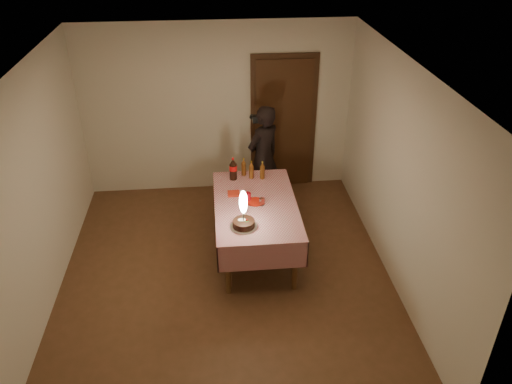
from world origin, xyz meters
TOP-DOWN VIEW (x-y plane):
  - ground at (0.00, 0.00)m, footprint 4.00×4.50m
  - room_shell at (0.03, 0.08)m, footprint 4.04×4.54m
  - dining_table at (0.40, 0.45)m, footprint 1.02×1.72m
  - birthday_cake at (0.22, -0.04)m, footprint 0.32×0.32m
  - red_plate at (0.40, 0.48)m, footprint 0.22×0.22m
  - red_cup at (0.31, 0.54)m, footprint 0.08×0.08m
  - clear_cup at (0.48, 0.41)m, footprint 0.07×0.07m
  - napkin_stack at (0.14, 0.70)m, footprint 0.15×0.15m
  - cola_bottle at (0.16, 1.10)m, footprint 0.10×0.10m
  - amber_bottle_left at (0.31, 1.20)m, footprint 0.06×0.06m
  - amber_bottle_right at (0.55, 1.07)m, footprint 0.06×0.06m
  - amber_bottle_mid at (0.41, 1.10)m, footprint 0.06×0.06m
  - photographer at (0.63, 1.64)m, footprint 0.68×0.65m

SIDE VIEW (x-z plane):
  - ground at x=0.00m, z-range -0.01..0.01m
  - dining_table at x=0.40m, z-range 0.28..1.03m
  - red_plate at x=0.40m, z-range 0.76..0.76m
  - napkin_stack at x=0.14m, z-range 0.76..0.78m
  - photographer at x=0.63m, z-range 0.00..1.58m
  - clear_cup at x=0.48m, z-range 0.76..0.85m
  - red_cup at x=0.31m, z-range 0.76..0.86m
  - amber_bottle_left at x=0.31m, z-range 0.75..1.00m
  - amber_bottle_right at x=0.55m, z-range 0.75..1.00m
  - amber_bottle_mid at x=0.41m, z-range 0.75..1.00m
  - birthday_cake at x=0.22m, z-range 0.65..1.12m
  - cola_bottle at x=0.16m, z-range 0.75..1.07m
  - room_shell at x=0.03m, z-range 0.34..2.96m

